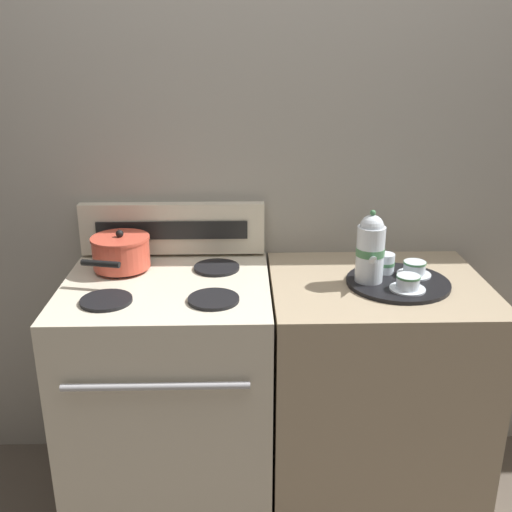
% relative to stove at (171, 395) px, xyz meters
% --- Properties ---
extents(ground_plane, '(6.00, 6.00, 0.00)m').
position_rel_stove_xyz_m(ground_plane, '(0.38, 0.00, -0.45)').
color(ground_plane, brown).
extents(wall_back, '(6.00, 0.05, 2.20)m').
position_rel_stove_xyz_m(wall_back, '(0.38, 0.34, 0.65)').
color(wall_back, '#9E998E').
rests_on(wall_back, ground).
extents(stove, '(0.73, 0.67, 0.91)m').
position_rel_stove_xyz_m(stove, '(0.00, 0.00, 0.00)').
color(stove, beige).
rests_on(stove, ground).
extents(control_panel, '(0.71, 0.05, 0.20)m').
position_rel_stove_xyz_m(control_panel, '(0.00, 0.29, 0.56)').
color(control_panel, beige).
rests_on(control_panel, stove).
extents(side_counter, '(0.76, 0.64, 0.90)m').
position_rel_stove_xyz_m(side_counter, '(0.75, 0.00, -0.00)').
color(side_counter, tan).
rests_on(side_counter, ground).
extents(saucepan, '(0.21, 0.30, 0.14)m').
position_rel_stove_xyz_m(saucepan, '(-0.17, 0.14, 0.52)').
color(saucepan, '#D14C38').
rests_on(saucepan, stove).
extents(serving_tray, '(0.36, 0.36, 0.01)m').
position_rel_stove_xyz_m(serving_tray, '(0.81, -0.02, 0.46)').
color(serving_tray, black).
rests_on(serving_tray, side_counter).
extents(teapot, '(0.10, 0.16, 0.25)m').
position_rel_stove_xyz_m(teapot, '(0.71, -0.02, 0.58)').
color(teapot, silver).
rests_on(teapot, serving_tray).
extents(teacup_left, '(0.12, 0.12, 0.05)m').
position_rel_stove_xyz_m(teacup_left, '(0.88, 0.03, 0.49)').
color(teacup_left, silver).
rests_on(teacup_left, serving_tray).
extents(teacup_right, '(0.12, 0.12, 0.05)m').
position_rel_stove_xyz_m(teacup_right, '(0.82, -0.10, 0.49)').
color(teacup_right, silver).
rests_on(teacup_right, serving_tray).
extents(creamer_jug, '(0.07, 0.07, 0.07)m').
position_rel_stove_xyz_m(creamer_jug, '(0.78, 0.06, 0.50)').
color(creamer_jug, silver).
rests_on(creamer_jug, serving_tray).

